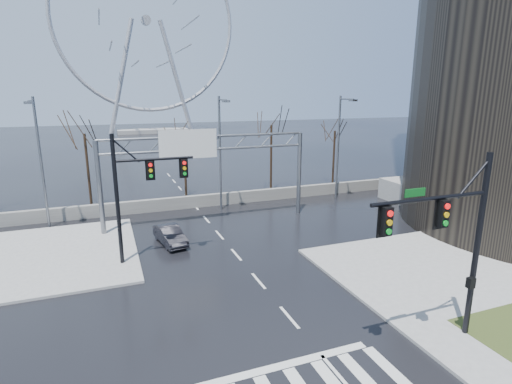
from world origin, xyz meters
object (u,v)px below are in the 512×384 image
car (170,235)px  signal_mast_far (136,187)px  signal_mast_near (455,233)px  sign_gantry (203,160)px  ferris_wheel (146,28)px

car → signal_mast_far: bearing=-140.5°
signal_mast_near → signal_mast_far: size_ratio=1.00×
signal_mast_far → car: size_ratio=2.08×
sign_gantry → car: sign_gantry is taller
car → signal_mast_near: bearing=-70.5°
signal_mast_far → ferris_wheel: (10.87, 86.04, 21.30)m
sign_gantry → ferris_wheel: ferris_wheel is taller
sign_gantry → ferris_wheel: (5.38, 80.04, 20.95)m
signal_mast_near → sign_gantry: (-5.52, 19.00, 0.31)m
signal_mast_near → signal_mast_far: same height
signal_mast_far → signal_mast_near: bearing=-49.7°
ferris_wheel → signal_mast_near: bearing=-89.9°
ferris_wheel → car: size_ratio=13.22×
signal_mast_near → signal_mast_far: 17.03m
signal_mast_far → sign_gantry: size_ratio=0.49×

